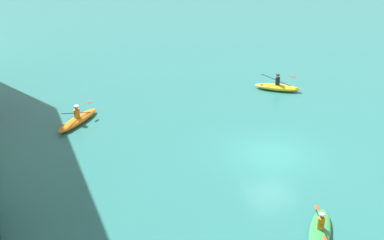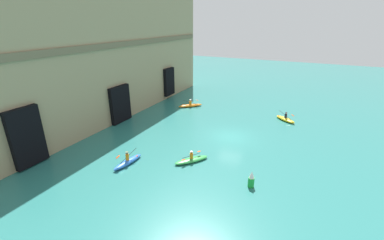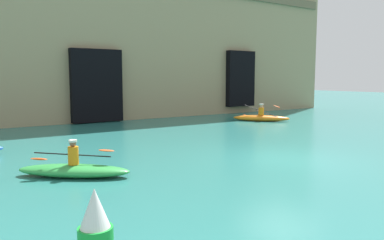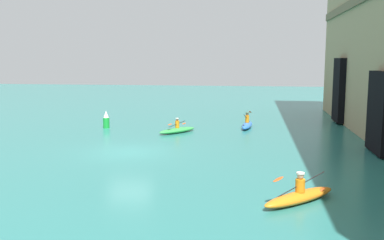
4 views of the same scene
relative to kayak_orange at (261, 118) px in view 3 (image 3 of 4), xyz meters
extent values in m
plane|color=#28706B|center=(-7.28, -8.55, -0.24)|extent=(120.00, 120.00, 0.00)
cube|color=#9E8966|center=(-8.93, 8.05, 7.65)|extent=(41.36, 5.50, 15.77)
cube|color=black|center=(-8.96, 5.15, 2.04)|extent=(3.17, 0.70, 4.45)
cube|color=black|center=(2.58, 5.15, 2.44)|extent=(2.54, 0.70, 4.28)
ellipsoid|color=orange|center=(0.00, 0.00, -0.04)|extent=(2.97, 3.05, 0.40)
cylinder|color=orange|center=(0.00, 0.00, 0.39)|extent=(0.34, 0.34, 0.47)
sphere|color=tan|center=(0.00, 0.00, 0.75)|extent=(0.24, 0.24, 0.24)
cylinder|color=silver|center=(0.00, 0.00, 0.85)|extent=(0.30, 0.30, 0.06)
cylinder|color=black|center=(0.00, 0.00, 0.42)|extent=(1.23, 1.85, 0.76)
ellipsoid|color=#D84C19|center=(-0.53, 0.82, 0.09)|extent=(0.39, 0.46, 0.19)
ellipsoid|color=#D84C19|center=(0.53, -0.82, 0.74)|extent=(0.39, 0.46, 0.19)
ellipsoid|color=green|center=(-13.87, -7.02, -0.06)|extent=(3.03, 2.64, 0.35)
cylinder|color=orange|center=(-13.87, -7.02, 0.37)|extent=(0.29, 0.29, 0.51)
sphere|color=brown|center=(-13.87, -7.02, 0.71)|extent=(0.18, 0.18, 0.18)
cylinder|color=silver|center=(-13.87, -7.02, 0.78)|extent=(0.23, 0.23, 0.06)
cylinder|color=black|center=(-13.87, -7.02, 0.39)|extent=(1.91, 0.84, 0.23)
ellipsoid|color=#D84C19|center=(-13.03, -7.38, 0.48)|extent=(0.48, 0.34, 0.09)
ellipsoid|color=#D84C19|center=(-14.70, -6.67, 0.31)|extent=(0.48, 0.34, 0.09)
cone|color=white|center=(-15.17, -12.69, 0.81)|extent=(0.40, 0.40, 0.54)
camera|label=1|loc=(-28.06, 3.99, 12.94)|focal=50.00mm
camera|label=2|loc=(-31.76, -15.87, 11.55)|focal=24.00mm
camera|label=3|loc=(-16.73, -17.39, 2.52)|focal=35.00mm
camera|label=4|loc=(15.35, -1.72, 4.92)|focal=40.00mm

